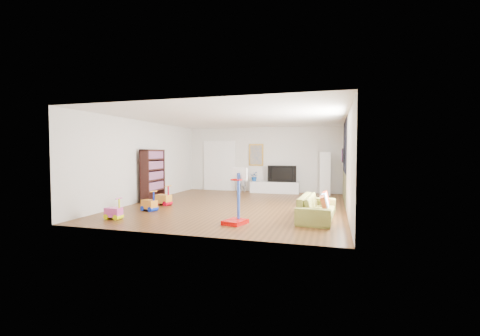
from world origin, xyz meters
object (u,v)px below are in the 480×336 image
(media_console, at_px, (275,187))
(basketball_hoop, at_px, (235,196))
(bookshelf, at_px, (153,175))
(sofa, at_px, (317,207))

(media_console, bearing_deg, basketball_hoop, -91.37)
(media_console, distance_m, bookshelf, 4.92)
(bookshelf, xyz_separation_m, sofa, (5.52, -1.53, -0.58))
(bookshelf, bearing_deg, media_console, 38.79)
(sofa, bearing_deg, media_console, 25.05)
(media_console, xyz_separation_m, basketball_hoop, (0.13, -5.91, 0.42))
(sofa, height_order, basketball_hoop, basketball_hoop)
(media_console, bearing_deg, bookshelf, -140.24)
(media_console, bearing_deg, sofa, -70.97)
(media_console, xyz_separation_m, sofa, (1.91, -4.82, 0.06))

